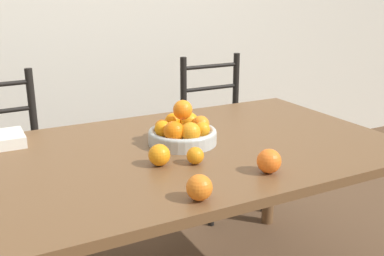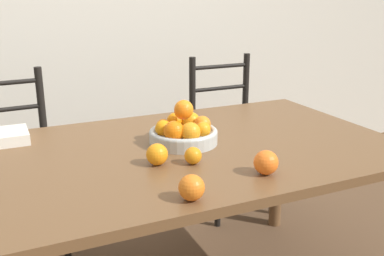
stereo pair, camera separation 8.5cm
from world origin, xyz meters
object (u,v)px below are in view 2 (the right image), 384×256
Objects in this scene: book_stack at (7,137)px; orange_loose_2 at (192,188)px; fruit_bowl at (183,130)px; chair_left at (13,169)px; chair_right at (229,136)px; orange_loose_3 at (157,154)px; orange_loose_0 at (193,156)px; orange_loose_1 at (266,162)px.

orange_loose_2 is at bearing -59.77° from book_stack.
fruit_bowl is at bearing -26.00° from book_stack.
chair_left is at bearing 130.75° from fruit_bowl.
book_stack is (-1.28, -0.41, 0.30)m from chair_right.
orange_loose_2 is at bearing -91.03° from orange_loose_3.
chair_left is 1.00× the size of chair_right.
orange_loose_2 is 0.31m from orange_loose_3.
chair_right is at bearing 56.14° from orange_loose_2.
orange_loose_0 is 0.29m from orange_loose_2.
chair_left is at bearing -179.70° from chair_right.
orange_loose_1 reaches higher than orange_loose_0.
fruit_bowl reaches higher than orange_loose_2.
orange_loose_2 is 0.08× the size of chair_left.
orange_loose_2 and orange_loose_3 have the same top height.
orange_loose_3 is 0.08× the size of chair_right.
orange_loose_2 is at bearing -110.96° from fruit_bowl.
chair_left reaches higher than orange_loose_0.
orange_loose_3 is at bearing 142.48° from orange_loose_1.
chair_left is (-0.75, 1.14, -0.32)m from orange_loose_1.
orange_loose_1 is (0.18, -0.19, 0.01)m from orange_loose_0.
chair_right reaches higher than orange_loose_0.
orange_loose_1 is 1.40m from chair_left.
chair_left is (-0.63, 0.73, -0.33)m from fruit_bowl.
orange_loose_2 is at bearing -115.62° from orange_loose_0.
chair_right is 5.30× the size of book_stack.
orange_loose_2 reaches higher than book_stack.
orange_loose_0 is (-0.06, -0.22, -0.02)m from fruit_bowl.
orange_loose_0 is 0.79× the size of orange_loose_2.
chair_right is (1.26, 0.00, 0.00)m from chair_left.
fruit_bowl is at bearing 74.86° from orange_loose_0.
fruit_bowl is 3.54× the size of orange_loose_3.
orange_loose_2 is at bearing -123.56° from chair_right.
orange_loose_1 is 0.32m from orange_loose_2.
chair_right is at bearing -3.21° from chair_left.
orange_loose_2 is 0.92m from book_stack.
chair_right is at bearing 66.06° from orange_loose_1.
orange_loose_0 is at bearing -125.57° from chair_right.
fruit_bowl reaches higher than orange_loose_3.
fruit_bowl is at bearing 44.53° from orange_loose_3.
chair_right is at bearing 49.29° from fruit_bowl.
orange_loose_0 is 0.07× the size of chair_right.
orange_loose_2 is 1.01× the size of orange_loose_3.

